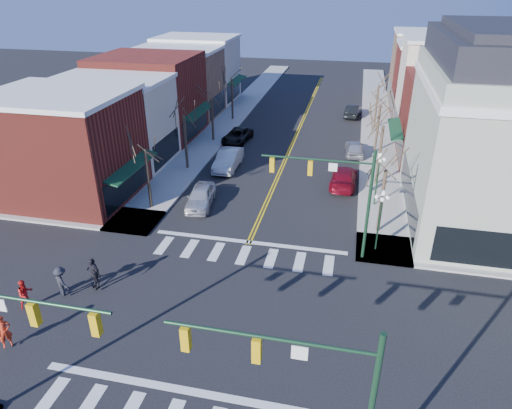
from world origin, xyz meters
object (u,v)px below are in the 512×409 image
Objects in this scene: car_left_far at (237,136)px; lamppost_midblock at (378,171)px; car_left_near at (201,197)px; pedestrian_dark_a at (94,273)px; car_right_near at (344,178)px; pedestrian_red_a at (4,332)px; car_right_far at (353,111)px; lamppost_corner at (380,210)px; car_left_mid at (228,160)px; pedestrian_red_b at (25,294)px; pedestrian_dark_b at (61,281)px; car_right_mid at (354,148)px.

lamppost_midblock is at bearing -35.60° from car_left_far.
lamppost_midblock reaches higher than car_left_near.
car_right_near is at bearing 77.62° from pedestrian_dark_a.
pedestrian_red_a is (-3.26, -31.23, 0.34)m from car_left_far.
car_right_far is (11.67, 12.29, 0.06)m from car_left_far.
lamppost_corner is at bearing -9.40° from pedestrian_red_a.
pedestrian_red_a reaches higher than car_left_far.
lamppost_corner is 10.37m from car_right_near.
pedestrian_red_b is at bearing -104.17° from car_left_mid.
pedestrian_red_b is at bearing -138.21° from lamppost_midblock.
pedestrian_dark_b is at bearing -120.93° from pedestrian_dark_a.
car_right_near is 2.96× the size of pedestrian_red_a.
car_left_near is (-13.04, -2.78, -2.19)m from lamppost_midblock.
car_left_mid is 1.19× the size of car_right_mid.
car_left_far is 2.52× the size of pedestrian_dark_a.
car_left_far is 1.09× the size of car_right_far.
car_left_mid is 7.29m from car_left_far.
car_left_mid is 2.88× the size of pedestrian_dark_b.
pedestrian_red_a is (-4.26, -24.01, 0.18)m from car_left_mid.
car_left_far is 14.53m from car_right_near.
car_right_far is at bearing 94.29° from lamppost_corner.
car_right_mid is 13.56m from car_right_far.
pedestrian_dark_a is at bearing 25.26° from pedestrian_red_a.
pedestrian_dark_b is at bearing -101.47° from car_left_mid.
car_right_near is (10.51, -1.66, -0.09)m from car_left_mid.
car_right_near is at bearing -100.85° from pedestrian_dark_b.
pedestrian_dark_b is (-15.10, -25.91, 0.30)m from car_right_mid.
pedestrian_red_b is at bearing -117.80° from car_left_near.
pedestrian_red_a is at bearing -134.90° from pedestrian_red_b.
lamppost_midblock is 11.30m from car_right_mid.
pedestrian_dark_b reaches higher than car_right_far.
car_left_mid reaches higher than car_left_near.
car_right_mid is (-1.80, 17.43, -2.23)m from lamppost_corner.
lamppost_midblock is 13.51m from car_left_near.
lamppost_midblock is 0.85× the size of car_left_mid.
pedestrian_dark_a is (-15.50, -14.02, -1.84)m from lamppost_midblock.
pedestrian_dark_a is at bearing -154.13° from lamppost_corner.
car_right_mid is at bearing 85.74° from pedestrian_dark_a.
pedestrian_dark_b is at bearing 77.63° from car_right_far.
car_left_far is 16.95m from car_right_far.
car_right_near is at bearing -9.38° from car_left_mid.
car_left_near is at bearing 30.06° from pedestrian_red_a.
pedestrian_red_a is at bearing 58.73° from car_right_near.
pedestrian_dark_b reaches higher than pedestrian_red_a.
lamppost_midblock is 25.77m from pedestrian_red_a.
pedestrian_dark_a is at bearing -109.21° from car_left_near.
pedestrian_dark_b reaches higher than car_right_near.
pedestrian_dark_a reaches higher than pedestrian_red_b.
pedestrian_red_a is (-17.26, -12.53, -1.94)m from lamppost_corner.
pedestrian_dark_a is (2.70, 2.25, 0.15)m from pedestrian_red_b.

